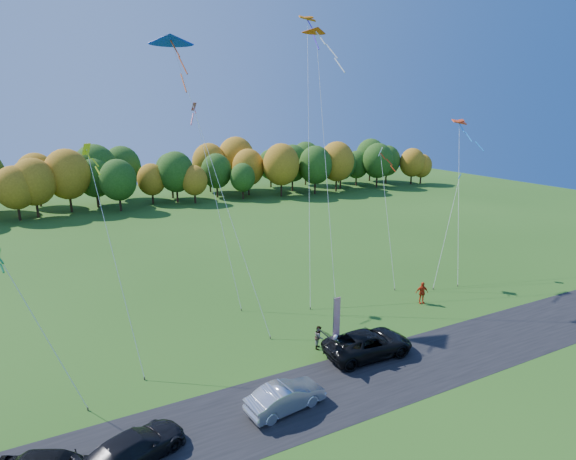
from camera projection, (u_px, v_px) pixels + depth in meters
name	position (u px, v px, depth m)	size (l,w,h in m)	color
ground	(328.00, 350.00, 30.30)	(160.00, 160.00, 0.00)	#254F15
asphalt_strip	(363.00, 381.00, 26.84)	(90.00, 6.00, 0.01)	black
tree_line	(161.00, 205.00, 77.79)	(116.00, 12.00, 10.00)	#1E4711
black_suv	(368.00, 343.00, 29.51)	(2.78, 6.02, 1.67)	black
silver_sedan	(286.00, 397.00, 24.15)	(1.56, 4.47, 1.47)	#BCBCC1
dark_truck_a	(134.00, 448.00, 20.51)	(2.00, 4.93, 1.43)	black
person_tailgate_a	(335.00, 345.00, 29.32)	(0.59, 0.38, 1.61)	white
person_tailgate_b	(319.00, 337.00, 30.44)	(0.78, 0.61, 1.60)	gray
person_east	(422.00, 293.00, 37.54)	(1.10, 0.46, 1.88)	red
feather_flag	(336.00, 320.00, 29.04)	(0.55, 0.10, 4.18)	#999999
kite_delta_blue	(216.00, 175.00, 33.35)	(4.97, 12.70, 23.05)	#4C3F33
kite_parafoil_orange	(309.00, 149.00, 40.23)	(8.10, 13.09, 25.07)	#4C3F33
kite_delta_red	(326.00, 162.00, 36.76)	(3.59, 9.00, 23.54)	#4C3F33
kite_parafoil_rainbow	(459.00, 198.00, 44.03)	(7.86, 7.99, 15.20)	#4C3F33
kite_diamond_yellow	(114.00, 259.00, 27.51)	(2.12, 6.68, 14.05)	#4C3F33
kite_diamond_green	(42.00, 331.00, 23.88)	(3.82, 4.00, 8.87)	#4C3F33
kite_diamond_white	(387.00, 217.00, 41.14)	(1.89, 5.27, 12.80)	#4C3F33
kite_diamond_pink	(217.00, 205.00, 37.03)	(1.74, 7.57, 16.69)	#4C3F33
kite_diamond_blue_low	(447.00, 230.00, 42.27)	(6.42, 4.07, 10.01)	#4C3F33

